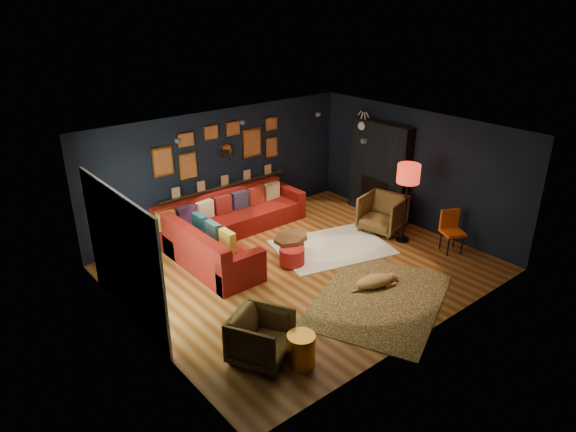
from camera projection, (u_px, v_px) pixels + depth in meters
floor at (304, 268)px, 9.84m from camera, size 6.50×6.50×0.00m
room_walls at (305, 190)px, 9.20m from camera, size 6.50×6.50×6.50m
sectional at (224, 230)px, 10.63m from camera, size 3.41×2.69×0.86m
ledge at (225, 186)px, 11.37m from camera, size 3.20×0.12×0.04m
gallery_wall at (221, 147)px, 11.03m from camera, size 3.15×0.04×1.02m
sunburst_mirror at (226, 150)px, 11.14m from camera, size 0.47×0.16×0.47m
fireplace at (379, 173)px, 11.87m from camera, size 0.31×1.60×2.20m
deer_head at (367, 125)px, 11.84m from camera, size 0.50×0.28×0.45m
sliding_door at (123, 256)px, 7.95m from camera, size 0.06×2.80×2.20m
ceiling_spots at (277, 129)px, 9.38m from camera, size 3.30×2.50×0.06m
shag_rug at (332, 247)px, 10.59m from camera, size 2.60×2.17×0.03m
leopard_rug at (380, 299)px, 8.81m from camera, size 3.32×2.93×0.02m
coffee_table at (291, 240)px, 10.15m from camera, size 0.95×0.81×0.41m
pouf at (292, 256)px, 9.87m from camera, size 0.49×0.49×0.32m
armchair_left at (261, 335)px, 7.25m from camera, size 1.04×1.02×0.80m
armchair_right at (382, 212)px, 11.22m from camera, size 0.99×1.04×0.89m
gold_stool at (301, 350)px, 7.17m from camera, size 0.40×0.40×0.50m
orange_chair at (451, 227)px, 10.32m from camera, size 0.55×0.55×0.87m
floor_lamp at (408, 177)px, 10.36m from camera, size 0.47×0.47×1.69m
dog at (375, 279)px, 9.11m from camera, size 1.11×0.77×0.32m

